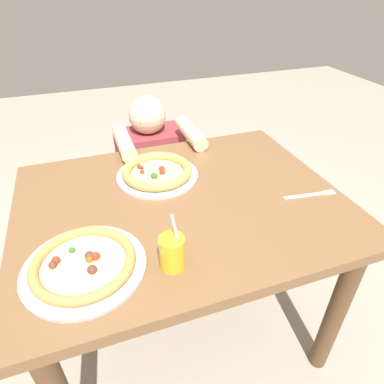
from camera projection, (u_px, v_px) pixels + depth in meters
name	position (u px, v px, depth m)	size (l,w,h in m)	color
ground_plane	(184.00, 323.00, 1.61)	(8.00, 8.00, 0.00)	#9E9384
dining_table	(182.00, 224.00, 1.25)	(1.16, 0.90, 0.75)	brown
pizza_near	(84.00, 264.00, 0.90)	(0.34, 0.34, 0.04)	#B7B7BC
pizza_far	(157.00, 172.00, 1.30)	(0.32, 0.32, 0.05)	#B7B7BC
drink_cup_colored	(172.00, 252.00, 0.90)	(0.07, 0.07, 0.18)	gold
fork	(312.00, 195.00, 1.21)	(0.20, 0.04, 0.00)	silver
diner_seated	(153.00, 179.00, 1.91)	(0.39, 0.51, 0.91)	#333847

